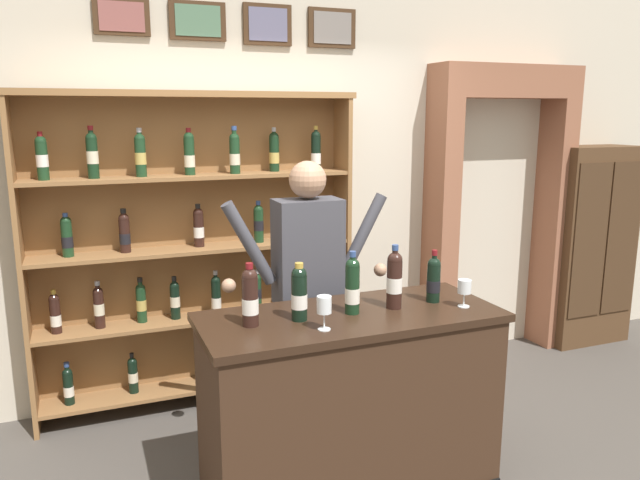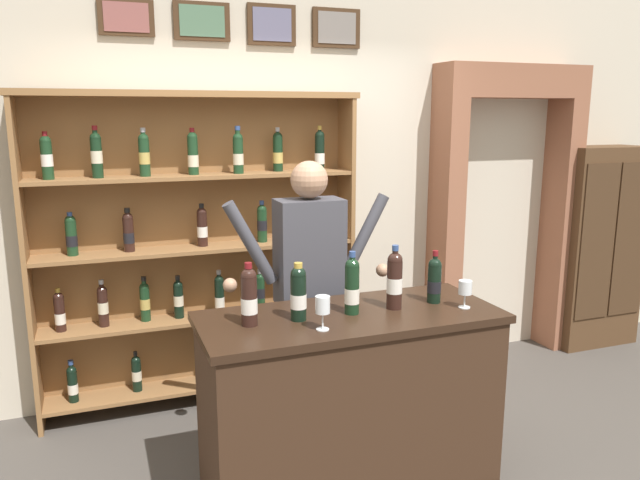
{
  "view_description": "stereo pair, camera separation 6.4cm",
  "coord_description": "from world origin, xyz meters",
  "px_view_note": "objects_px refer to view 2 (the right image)",
  "views": [
    {
      "loc": [
        -1.22,
        -2.68,
        1.98
      ],
      "look_at": [
        -0.11,
        0.15,
        1.35
      ],
      "focal_mm": 34.32,
      "sensor_mm": 36.0,
      "label": 1
    },
    {
      "loc": [
        -1.16,
        -2.7,
        1.98
      ],
      "look_at": [
        -0.11,
        0.15,
        1.35
      ],
      "focal_mm": 34.32,
      "sensor_mm": 36.0,
      "label": 2
    }
  ],
  "objects_px": {
    "side_cabinet": "(594,246)",
    "tasting_bottle_super_tuscan": "(249,296)",
    "shopkeeper": "(310,274)",
    "wine_glass_left": "(323,307)",
    "tasting_bottle_riserva": "(434,280)",
    "wine_shelf": "(198,242)",
    "tasting_bottle_rosso": "(352,286)",
    "tasting_bottle_vin_santo": "(395,279)",
    "wine_glass_right": "(465,288)",
    "tasting_bottle_brunello": "(298,292)",
    "tasting_counter": "(349,405)"
  },
  "relations": [
    {
      "from": "side_cabinet",
      "to": "tasting_bottle_super_tuscan",
      "type": "xyz_separation_m",
      "value": [
        -3.37,
        -1.3,
        0.28
      ]
    },
    {
      "from": "shopkeeper",
      "to": "wine_glass_left",
      "type": "relative_size",
      "value": 10.57
    },
    {
      "from": "tasting_bottle_super_tuscan",
      "to": "tasting_bottle_riserva",
      "type": "distance_m",
      "value": 1.01
    },
    {
      "from": "wine_shelf",
      "to": "shopkeeper",
      "type": "xyz_separation_m",
      "value": [
        0.52,
        -0.79,
        -0.07
      ]
    },
    {
      "from": "tasting_bottle_rosso",
      "to": "tasting_bottle_vin_santo",
      "type": "xyz_separation_m",
      "value": [
        0.24,
        -0.0,
        0.01
      ]
    },
    {
      "from": "side_cabinet",
      "to": "wine_glass_left",
      "type": "relative_size",
      "value": 10.51
    },
    {
      "from": "side_cabinet",
      "to": "wine_glass_left",
      "type": "distance_m",
      "value": 3.41
    },
    {
      "from": "side_cabinet",
      "to": "shopkeeper",
      "type": "bearing_deg",
      "value": -165.44
    },
    {
      "from": "shopkeeper",
      "to": "wine_glass_right",
      "type": "distance_m",
      "value": 0.92
    },
    {
      "from": "side_cabinet",
      "to": "tasting_bottle_vin_santo",
      "type": "distance_m",
      "value": 2.93
    },
    {
      "from": "wine_glass_right",
      "to": "side_cabinet",
      "type": "bearing_deg",
      "value": 32.33
    },
    {
      "from": "side_cabinet",
      "to": "tasting_bottle_riserva",
      "type": "distance_m",
      "value": 2.7
    },
    {
      "from": "side_cabinet",
      "to": "tasting_bottle_riserva",
      "type": "xyz_separation_m",
      "value": [
        -2.36,
        -1.29,
        0.26
      ]
    },
    {
      "from": "wine_glass_left",
      "to": "wine_shelf",
      "type": "bearing_deg",
      "value": 101.83
    },
    {
      "from": "tasting_bottle_rosso",
      "to": "tasting_bottle_riserva",
      "type": "distance_m",
      "value": 0.48
    },
    {
      "from": "tasting_bottle_super_tuscan",
      "to": "tasting_bottle_rosso",
      "type": "relative_size",
      "value": 0.96
    },
    {
      "from": "tasting_bottle_super_tuscan",
      "to": "shopkeeper",
      "type": "bearing_deg",
      "value": 48.14
    },
    {
      "from": "shopkeeper",
      "to": "tasting_bottle_riserva",
      "type": "relative_size",
      "value": 6.09
    },
    {
      "from": "side_cabinet",
      "to": "shopkeeper",
      "type": "xyz_separation_m",
      "value": [
        -2.87,
        -0.75,
        0.2
      ]
    },
    {
      "from": "tasting_bottle_rosso",
      "to": "wine_glass_right",
      "type": "xyz_separation_m",
      "value": [
        0.58,
        -0.12,
        -0.04
      ]
    },
    {
      "from": "tasting_bottle_super_tuscan",
      "to": "tasting_bottle_riserva",
      "type": "height_order",
      "value": "tasting_bottle_super_tuscan"
    },
    {
      "from": "tasting_bottle_super_tuscan",
      "to": "wine_glass_left",
      "type": "distance_m",
      "value": 0.35
    },
    {
      "from": "side_cabinet",
      "to": "tasting_bottle_brunello",
      "type": "height_order",
      "value": "side_cabinet"
    },
    {
      "from": "wine_shelf",
      "to": "tasting_bottle_rosso",
      "type": "distance_m",
      "value": 1.46
    },
    {
      "from": "tasting_bottle_brunello",
      "to": "tasting_bottle_rosso",
      "type": "distance_m",
      "value": 0.28
    },
    {
      "from": "tasting_bottle_vin_santo",
      "to": "tasting_bottle_riserva",
      "type": "xyz_separation_m",
      "value": [
        0.25,
        0.02,
        -0.03
      ]
    },
    {
      "from": "tasting_bottle_super_tuscan",
      "to": "tasting_bottle_vin_santo",
      "type": "distance_m",
      "value": 0.76
    },
    {
      "from": "wine_glass_left",
      "to": "tasting_counter",
      "type": "bearing_deg",
      "value": 39.09
    },
    {
      "from": "tasting_bottle_super_tuscan",
      "to": "wine_glass_right",
      "type": "height_order",
      "value": "tasting_bottle_super_tuscan"
    },
    {
      "from": "tasting_bottle_brunello",
      "to": "side_cabinet",
      "type": "bearing_deg",
      "value": 22.7
    },
    {
      "from": "tasting_counter",
      "to": "tasting_bottle_riserva",
      "type": "xyz_separation_m",
      "value": [
        0.49,
        0.02,
        0.62
      ]
    },
    {
      "from": "side_cabinet",
      "to": "wine_glass_left",
      "type": "bearing_deg",
      "value": -154.18
    },
    {
      "from": "tasting_bottle_brunello",
      "to": "tasting_bottle_riserva",
      "type": "xyz_separation_m",
      "value": [
        0.77,
        0.02,
        -0.01
      ]
    },
    {
      "from": "tasting_counter",
      "to": "tasting_bottle_rosso",
      "type": "distance_m",
      "value": 0.64
    },
    {
      "from": "tasting_counter",
      "to": "tasting_bottle_riserva",
      "type": "distance_m",
      "value": 0.8
    },
    {
      "from": "wine_shelf",
      "to": "wine_glass_left",
      "type": "distance_m",
      "value": 1.56
    },
    {
      "from": "tasting_counter",
      "to": "tasting_bottle_riserva",
      "type": "height_order",
      "value": "tasting_bottle_riserva"
    },
    {
      "from": "wine_shelf",
      "to": "tasting_counter",
      "type": "distance_m",
      "value": 1.59
    },
    {
      "from": "tasting_bottle_rosso",
      "to": "wine_glass_right",
      "type": "height_order",
      "value": "tasting_bottle_rosso"
    },
    {
      "from": "tasting_counter",
      "to": "tasting_bottle_vin_santo",
      "type": "bearing_deg",
      "value": 0.47
    },
    {
      "from": "tasting_counter",
      "to": "tasting_bottle_rosso",
      "type": "relative_size",
      "value": 4.77
    },
    {
      "from": "side_cabinet",
      "to": "wine_glass_right",
      "type": "xyz_separation_m",
      "value": [
        -2.26,
        -1.43,
        0.24
      ]
    },
    {
      "from": "tasting_bottle_brunello",
      "to": "wine_glass_left",
      "type": "xyz_separation_m",
      "value": [
        0.06,
        -0.18,
        -0.03
      ]
    },
    {
      "from": "shopkeeper",
      "to": "wine_glass_right",
      "type": "xyz_separation_m",
      "value": [
        0.61,
        -0.69,
        0.04
      ]
    },
    {
      "from": "shopkeeper",
      "to": "tasting_bottle_rosso",
      "type": "xyz_separation_m",
      "value": [
        0.03,
        -0.56,
        0.08
      ]
    },
    {
      "from": "tasting_bottle_rosso",
      "to": "tasting_bottle_brunello",
      "type": "bearing_deg",
      "value": -179.93
    },
    {
      "from": "tasting_bottle_super_tuscan",
      "to": "side_cabinet",
      "type": "bearing_deg",
      "value": 21.13
    },
    {
      "from": "tasting_bottle_vin_santo",
      "to": "wine_glass_right",
      "type": "height_order",
      "value": "tasting_bottle_vin_santo"
    },
    {
      "from": "tasting_counter",
      "to": "shopkeeper",
      "type": "bearing_deg",
      "value": 91.47
    },
    {
      "from": "tasting_bottle_brunello",
      "to": "wine_shelf",
      "type": "bearing_deg",
      "value": 100.85
    }
  ]
}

